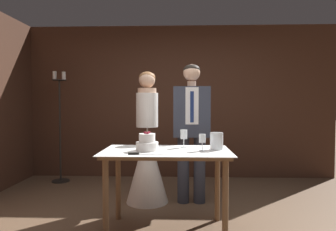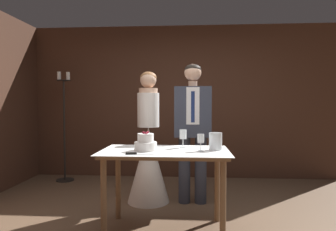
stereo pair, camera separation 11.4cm
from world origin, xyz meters
name	(u,v)px [view 2 (the right image)]	position (x,y,z in m)	size (l,w,h in m)	color
wall_back	(181,102)	(0.00, 2.39, 1.30)	(5.34, 0.12, 2.60)	#472B1E
cake_table	(165,161)	(-0.10, 0.14, 0.70)	(1.26, 0.74, 0.81)	brown
tiered_cake	(146,143)	(-0.29, 0.11, 0.88)	(0.22, 0.22, 0.19)	white
cake_knife	(141,154)	(-0.30, -0.11, 0.82)	(0.44, 0.08, 0.02)	silver
wine_glass_near	(183,135)	(0.07, 0.33, 0.94)	(0.07, 0.07, 0.19)	silver
wine_glass_middle	(201,139)	(0.25, 0.12, 0.92)	(0.07, 0.07, 0.17)	silver
hurricane_candle	(215,142)	(0.40, 0.20, 0.89)	(0.13, 0.13, 0.17)	silver
bride	(148,154)	(-0.39, 1.00, 0.62)	(0.54, 0.54, 1.68)	white
groom	(193,124)	(0.18, 1.00, 1.01)	(0.46, 0.25, 1.77)	#333847
candle_stand	(64,130)	(-1.90, 1.95, 0.84)	(0.28, 0.28, 1.79)	black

